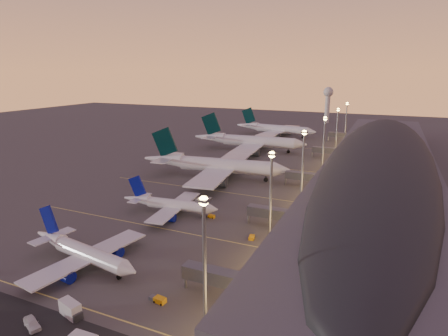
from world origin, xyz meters
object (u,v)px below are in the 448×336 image
Objects in this scene: airliner_wide_far at (275,129)px; baggage_tug_b at (219,274)px; airliner_narrow_south at (82,252)px; baggage_tug_a at (158,300)px; airliner_narrow_north at (170,204)px; catering_truck_a at (71,310)px; airliner_wide_near at (214,165)px; baggage_tug_c at (210,216)px; radar_tower at (328,99)px; airliner_wide_mid at (249,141)px; service_van_e at (32,323)px; baggage_tug_d at (252,237)px.

airliner_wide_far is 198.82m from baggage_tug_b.
baggage_tug_a is at bearing -3.38° from airliner_narrow_south.
airliner_narrow_north is at bearing -78.73° from airliner_wide_far.
airliner_wide_far is (-12.09, 164.13, 1.97)m from airliner_narrow_north.
airliner_narrow_north reaches higher than catering_truck_a.
airliner_wide_near reaches higher than baggage_tug_c.
radar_tower is 9.44× the size of baggage_tug_c.
airliner_narrow_north is 8.79× the size of baggage_tug_a.
radar_tower is 5.61× the size of catering_truck_a.
service_van_e is at bearing -88.17° from airliner_wide_mid.
airliner_wide_far reaches higher than airliner_narrow_north.
baggage_tug_a reaches higher than baggage_tug_c.
catering_truck_a is (-2.54, -56.86, 0.98)m from baggage_tug_c.
airliner_narrow_north is 10.01× the size of baggage_tug_c.
baggage_tug_b is 1.13× the size of baggage_tug_d.
airliner_wide_far is (-6.79, 118.27, -0.49)m from airliner_wide_near.
catering_truck_a reaches higher than baggage_tug_b.
catering_truck_a is 6.97m from service_van_e.
airliner_wide_mid is 18.77× the size of baggage_tug_d.
baggage_tug_d is at bearing -1.65° from service_van_e.
baggage_tug_c is at bearing -89.27° from radar_tower.
catering_truck_a is at bearing -76.74° from airliner_wide_far.
baggage_tug_c is 20.18m from baggage_tug_d.
baggage_tug_b is (21.04, -282.83, -21.33)m from radar_tower.
airliner_wide_mid is 1.11× the size of airliner_wide_far.
baggage_tug_a is at bearing -78.72° from airliner_wide_near.
radar_tower is at bearing 82.50° from airliner_wide_far.
airliner_wide_mid reaches higher than baggage_tug_c.
airliner_narrow_south is 21.00m from catering_truck_a.
airliner_narrow_north is (1.19, 38.30, -0.23)m from airliner_narrow_south.
airliner_wide_near is 0.99× the size of airliner_wide_mid.
airliner_wide_mid is 108.39m from baggage_tug_c.
catering_truck_a is 51.61m from baggage_tug_d.
baggage_tug_b is at bearing 65.70° from catering_truck_a.
airliner_narrow_south is at bearing -79.86° from airliner_wide_far.
baggage_tug_a is 47.14m from baggage_tug_c.
airliner_wide_mid is (-6.13, 61.40, 0.07)m from airliner_wide_near.
airliner_narrow_south is 7.21× the size of service_van_e.
airliner_wide_near is 11.82× the size of catering_truck_a.
baggage_tug_c is 56.92m from catering_truck_a.
airliner_narrow_north reaches higher than baggage_tug_b.
baggage_tug_b reaches higher than baggage_tug_d.
service_van_e is at bearing -90.65° from radar_tower.
airliner_wide_far reaches higher than catering_truck_a.
radar_tower is 8.79× the size of baggage_tug_d.
radar_tower is at bearing 174.26° from baggage_tug_d.
airliner_wide_far is 16.92× the size of baggage_tug_d.
baggage_tug_d is (44.15, -171.49, -4.68)m from airliner_wide_far.
airliner_wide_mid reaches higher than baggage_tug_b.
airliner_wide_mid is 20.16× the size of baggage_tug_c.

